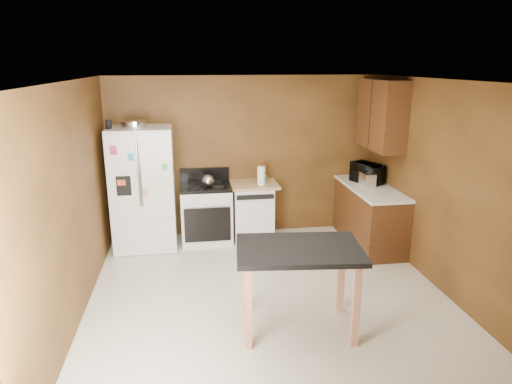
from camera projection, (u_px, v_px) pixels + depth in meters
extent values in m
plane|color=white|center=(269.00, 298.00, 5.40)|extent=(4.50, 4.50, 0.00)
plane|color=white|center=(271.00, 81.00, 4.71)|extent=(4.50, 4.50, 0.00)
plane|color=brown|center=(245.00, 157.00, 7.19)|extent=(4.20, 0.00, 4.20)
plane|color=brown|center=(334.00, 295.00, 2.92)|extent=(4.20, 0.00, 4.20)
plane|color=brown|center=(72.00, 205.00, 4.75)|extent=(0.00, 4.50, 4.50)
plane|color=brown|center=(446.00, 189.00, 5.36)|extent=(0.00, 4.50, 4.50)
cylinder|color=silver|center=(134.00, 124.00, 6.46)|extent=(0.37, 0.37, 0.09)
cylinder|color=black|center=(109.00, 124.00, 6.28)|extent=(0.08, 0.08, 0.12)
sphere|color=silver|center=(208.00, 181.00, 6.76)|extent=(0.18, 0.18, 0.18)
cylinder|color=white|center=(261.00, 176.00, 6.90)|extent=(0.15, 0.15, 0.28)
cylinder|color=#3FA35F|center=(264.00, 179.00, 7.06)|extent=(0.11, 0.11, 0.11)
cube|color=silver|center=(367.00, 179.00, 6.82)|extent=(0.17, 0.27, 0.20)
imported|color=black|center=(367.00, 174.00, 6.99)|extent=(0.51, 0.59, 0.28)
cube|color=white|center=(144.00, 188.00, 6.71)|extent=(0.90, 0.75, 1.80)
cube|color=white|center=(123.00, 177.00, 6.23)|extent=(0.43, 0.02, 1.20)
cube|color=white|center=(157.00, 175.00, 6.30)|extent=(0.43, 0.02, 1.20)
cube|color=white|center=(144.00, 237.00, 6.51)|extent=(0.88, 0.02, 0.54)
cube|color=black|center=(124.00, 186.00, 6.26)|extent=(0.20, 0.01, 0.28)
cylinder|color=silver|center=(138.00, 175.00, 6.23)|extent=(0.02, 0.02, 0.90)
cylinder|color=silver|center=(141.00, 175.00, 6.24)|extent=(0.02, 0.02, 0.90)
cube|color=#BD2C6D|center=(113.00, 150.00, 6.09)|extent=(0.09, 0.00, 0.12)
cube|color=#35A6E3|center=(131.00, 157.00, 6.15)|extent=(0.08, 0.00, 0.10)
cube|color=#49C847|center=(164.00, 167.00, 6.26)|extent=(0.07, 0.00, 0.09)
cube|color=#DB4B24|center=(121.00, 183.00, 6.23)|extent=(0.11, 0.00, 0.08)
cube|color=#D87D60|center=(145.00, 192.00, 6.31)|extent=(0.08, 0.00, 0.11)
cube|color=white|center=(164.00, 202.00, 6.39)|extent=(0.09, 0.00, 0.10)
cube|color=#AAFCFF|center=(136.00, 172.00, 6.21)|extent=(0.07, 0.00, 0.07)
cube|color=white|center=(206.00, 215.00, 7.02)|extent=(0.76, 0.65, 0.85)
cube|color=black|center=(206.00, 187.00, 6.89)|extent=(0.76, 0.65, 0.05)
cube|color=black|center=(204.00, 174.00, 7.14)|extent=(0.76, 0.06, 0.20)
cube|color=black|center=(208.00, 225.00, 6.71)|extent=(0.68, 0.02, 0.52)
cylinder|color=silver|center=(207.00, 206.00, 6.62)|extent=(0.62, 0.02, 0.02)
cylinder|color=black|center=(193.00, 182.00, 7.01)|extent=(0.17, 0.17, 0.02)
cylinder|color=black|center=(217.00, 182.00, 7.06)|extent=(0.17, 0.17, 0.02)
cylinder|color=black|center=(194.00, 188.00, 6.71)|extent=(0.17, 0.17, 0.02)
cylinder|color=black|center=(218.00, 187.00, 6.76)|extent=(0.17, 0.17, 0.02)
cube|color=white|center=(252.00, 212.00, 7.15)|extent=(0.60, 0.60, 0.85)
cube|color=black|center=(255.00, 197.00, 6.76)|extent=(0.56, 0.02, 0.07)
cube|color=tan|center=(252.00, 185.00, 7.02)|extent=(0.78, 0.62, 0.04)
cube|color=#5A3218|center=(369.00, 217.00, 6.92)|extent=(0.60, 1.55, 0.86)
cube|color=white|center=(371.00, 188.00, 6.80)|extent=(0.63, 1.58, 0.04)
cube|color=#5A3218|center=(382.00, 115.00, 6.62)|extent=(0.35, 1.05, 1.00)
cube|color=black|center=(370.00, 115.00, 6.59)|extent=(0.01, 0.01, 1.00)
cube|color=black|center=(299.00, 250.00, 4.54)|extent=(1.32, 0.95, 0.05)
cube|color=tan|center=(246.00, 276.00, 4.95)|extent=(0.08, 0.08, 0.89)
cube|color=tan|center=(341.00, 274.00, 5.00)|extent=(0.08, 0.08, 0.89)
cube|color=tan|center=(248.00, 307.00, 4.33)|extent=(0.08, 0.08, 0.89)
cube|color=tan|center=(356.00, 304.00, 4.38)|extent=(0.08, 0.08, 0.89)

